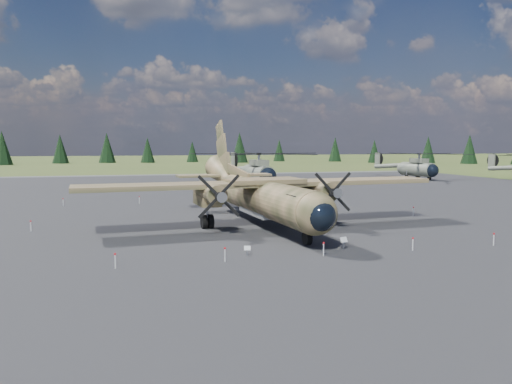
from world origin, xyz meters
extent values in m
plane|color=#4A5526|center=(0.00, 0.00, 0.00)|extent=(500.00, 500.00, 0.00)
cube|color=#515256|center=(0.00, 10.00, 0.00)|extent=(120.00, 120.00, 0.04)
cylinder|color=#3C3E22|center=(1.43, -2.70, 2.33)|extent=(4.24, 18.41, 2.84)
sphere|color=#3C3E22|center=(2.14, -11.80, 2.33)|extent=(2.99, 2.99, 2.78)
sphere|color=black|center=(2.18, -12.36, 2.28)|extent=(2.20, 2.20, 2.04)
cube|color=black|center=(2.01, -10.18, 3.09)|extent=(2.15, 1.77, 0.56)
cone|color=#3C3E22|center=(0.51, 9.22, 3.40)|extent=(3.31, 7.16, 4.27)
cube|color=gray|center=(1.35, -1.69, 1.17)|extent=(2.39, 6.21, 0.51)
cube|color=#2E3A1E|center=(1.39, -2.20, 3.50)|extent=(29.58, 5.71, 0.35)
cube|color=#3C3E22|center=(1.39, -2.20, 3.72)|extent=(6.35, 4.11, 0.35)
cylinder|color=#3C3E22|center=(-3.13, -2.85, 2.94)|extent=(1.92, 5.37, 1.52)
cube|color=#3C3E22|center=(-3.20, -2.05, 2.28)|extent=(1.78, 3.55, 0.81)
cone|color=gray|center=(-2.88, -6.14, 2.94)|extent=(0.84, 0.97, 0.77)
cylinder|color=black|center=(-3.20, -2.05, 0.56)|extent=(0.98, 1.18, 1.12)
cylinder|color=#3C3E22|center=(5.96, -2.15, 2.94)|extent=(1.92, 5.37, 1.52)
cube|color=#3C3E22|center=(5.90, -1.34, 2.28)|extent=(1.78, 3.55, 0.81)
cone|color=gray|center=(6.22, -5.43, 2.94)|extent=(0.84, 0.97, 0.77)
cylinder|color=black|center=(5.90, -1.34, 0.56)|extent=(0.98, 1.18, 1.12)
cube|color=#3C3E22|center=(0.80, 5.38, 4.00)|extent=(0.88, 7.66, 1.70)
cube|color=#2E3A1E|center=(0.47, 9.73, 3.45)|extent=(9.88, 2.98, 0.22)
cylinder|color=gray|center=(2.04, -10.59, 1.29)|extent=(0.15, 0.15, 0.91)
cylinder|color=black|center=(2.04, -10.59, 0.56)|extent=(0.43, 0.97, 0.95)
cylinder|color=slate|center=(9.99, 32.15, 2.07)|extent=(3.59, 8.30, 2.80)
sphere|color=black|center=(10.39, 28.14, 2.01)|extent=(2.82, 2.82, 2.57)
sphere|color=slate|center=(9.58, 36.16, 2.07)|extent=(2.82, 2.82, 2.57)
cube|color=slate|center=(10.03, 31.71, 3.86)|extent=(2.25, 3.75, 0.84)
cylinder|color=gray|center=(10.03, 31.71, 4.70)|extent=(0.44, 0.44, 1.12)
cylinder|color=slate|center=(9.16, 40.34, 2.46)|extent=(1.89, 9.60, 1.60)
cube|color=slate|center=(8.74, 44.51, 3.86)|extent=(0.40, 1.58, 2.69)
cylinder|color=black|center=(9.13, 44.55, 3.86)|extent=(0.36, 2.90, 2.91)
cylinder|color=black|center=(10.33, 28.81, 0.45)|extent=(0.39, 0.79, 0.76)
cylinder|color=black|center=(8.35, 33.34, 0.45)|extent=(0.42, 0.92, 0.90)
cylinder|color=gray|center=(8.35, 33.34, 1.04)|extent=(0.17, 0.17, 1.62)
cylinder|color=black|center=(11.36, 33.64, 0.45)|extent=(0.42, 0.92, 0.90)
cylinder|color=gray|center=(11.36, 33.64, 1.04)|extent=(0.17, 0.17, 1.62)
cylinder|color=slate|center=(43.53, 42.03, 1.92)|extent=(3.97, 7.82, 2.59)
sphere|color=black|center=(44.25, 38.37, 1.87)|extent=(2.80, 2.80, 2.38)
sphere|color=slate|center=(42.82, 45.70, 1.92)|extent=(2.80, 2.80, 2.38)
cube|color=slate|center=(43.61, 41.63, 3.58)|extent=(2.36, 3.59, 0.78)
cylinder|color=gray|center=(43.61, 41.63, 4.35)|extent=(0.44, 0.44, 1.04)
cylinder|color=slate|center=(42.08, 49.51, 2.28)|extent=(2.54, 8.85, 1.48)
cube|color=slate|center=(41.34, 53.33, 3.58)|extent=(0.50, 1.47, 2.49)
cylinder|color=black|center=(41.69, 53.40, 3.58)|extent=(0.58, 2.66, 2.69)
cylinder|color=black|center=(44.13, 38.98, 0.41)|extent=(0.42, 0.75, 0.70)
cylinder|color=black|center=(41.92, 42.99, 0.41)|extent=(0.46, 0.87, 0.83)
cylinder|color=gray|center=(41.92, 42.99, 0.96)|extent=(0.17, 0.17, 1.50)
cylinder|color=black|center=(44.67, 43.52, 0.41)|extent=(0.46, 0.87, 0.83)
cylinder|color=gray|center=(44.67, 43.52, 0.96)|extent=(0.17, 0.17, 1.50)
cylinder|color=slate|center=(59.83, 37.19, 2.22)|extent=(2.75, 8.59, 1.45)
cube|color=slate|center=(58.99, 40.88, 3.48)|extent=(0.53, 1.43, 2.42)
cylinder|color=black|center=(59.33, 40.96, 3.48)|extent=(0.64, 2.57, 2.63)
cube|color=gray|center=(-2.41, -12.26, 0.24)|extent=(0.08, 0.08, 0.48)
cube|color=silver|center=(-2.41, -12.30, 0.47)|extent=(0.41, 0.24, 0.27)
cube|color=gray|center=(3.96, -11.99, 0.32)|extent=(0.12, 0.12, 0.63)
cube|color=silver|center=(3.96, -12.05, 0.62)|extent=(0.55, 0.37, 0.36)
cylinder|color=silver|center=(-10.00, -13.50, 0.40)|extent=(0.07, 0.07, 0.80)
cylinder|color=red|center=(-10.00, -13.50, 0.80)|extent=(0.12, 0.12, 0.10)
cylinder|color=silver|center=(-4.00, -13.50, 0.40)|extent=(0.07, 0.07, 0.80)
cylinder|color=red|center=(-4.00, -13.50, 0.80)|extent=(0.12, 0.12, 0.10)
cylinder|color=silver|center=(2.00, -13.50, 0.40)|extent=(0.07, 0.07, 0.80)
cylinder|color=red|center=(2.00, -13.50, 0.80)|extent=(0.12, 0.12, 0.10)
cylinder|color=silver|center=(8.00, -13.50, 0.40)|extent=(0.07, 0.07, 0.80)
cylinder|color=red|center=(8.00, -13.50, 0.80)|extent=(0.12, 0.12, 0.10)
cylinder|color=silver|center=(14.00, -13.50, 0.40)|extent=(0.07, 0.07, 0.80)
cylinder|color=red|center=(14.00, -13.50, 0.80)|extent=(0.12, 0.12, 0.10)
cylinder|color=silver|center=(-16.00, 16.00, 0.40)|extent=(0.07, 0.07, 0.80)
cylinder|color=red|center=(-16.00, 16.00, 0.80)|extent=(0.12, 0.12, 0.10)
cylinder|color=silver|center=(-8.00, 16.00, 0.40)|extent=(0.07, 0.07, 0.80)
cylinder|color=red|center=(-8.00, 16.00, 0.80)|extent=(0.12, 0.12, 0.10)
cylinder|color=silver|center=(0.00, 16.00, 0.40)|extent=(0.07, 0.07, 0.80)
cylinder|color=red|center=(0.00, 16.00, 0.80)|extent=(0.12, 0.12, 0.10)
cylinder|color=silver|center=(8.00, 16.00, 0.40)|extent=(0.07, 0.07, 0.80)
cylinder|color=red|center=(8.00, 16.00, 0.80)|extent=(0.12, 0.12, 0.10)
cylinder|color=silver|center=(16.00, 16.00, 0.40)|extent=(0.07, 0.07, 0.80)
cylinder|color=red|center=(16.00, 16.00, 0.80)|extent=(0.12, 0.12, 0.10)
cylinder|color=silver|center=(-16.50, 0.00, 0.40)|extent=(0.07, 0.07, 0.80)
cylinder|color=red|center=(-16.50, 0.00, 0.80)|extent=(0.12, 0.12, 0.10)
cylinder|color=silver|center=(16.50, 0.00, 0.40)|extent=(0.07, 0.07, 0.80)
cylinder|color=red|center=(16.50, 0.00, 0.80)|extent=(0.12, 0.12, 0.10)
cone|color=black|center=(102.70, 104.07, 4.94)|extent=(5.54, 5.54, 9.89)
cone|color=black|center=(93.73, 114.40, 4.70)|extent=(5.26, 5.26, 9.39)
cone|color=black|center=(76.05, 120.37, 4.07)|extent=(4.56, 4.56, 8.15)
cone|color=black|center=(67.69, 135.70, 4.63)|extent=(5.19, 5.19, 9.26)
cone|color=black|center=(47.68, 142.92, 4.19)|extent=(4.69, 4.69, 8.37)
cone|color=black|center=(30.26, 134.77, 5.40)|extent=(6.05, 6.05, 10.80)
cone|color=black|center=(14.28, 143.23, 3.84)|extent=(4.30, 4.30, 7.68)
cone|color=black|center=(-1.89, 141.55, 4.48)|extent=(5.02, 5.02, 8.96)
cone|color=black|center=(-15.86, 143.43, 5.28)|extent=(5.91, 5.91, 10.55)
cone|color=black|center=(-31.23, 142.34, 4.99)|extent=(5.59, 5.59, 9.99)
cone|color=black|center=(-47.60, 134.06, 5.42)|extent=(6.07, 6.07, 10.85)
camera|label=1|loc=(-9.29, -40.85, 6.70)|focal=35.00mm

